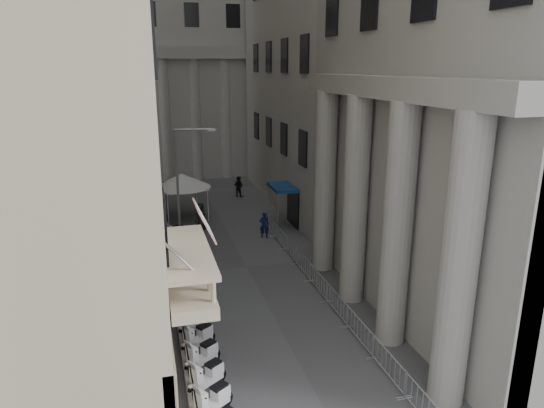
{
  "coord_description": "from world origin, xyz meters",
  "views": [
    {
      "loc": [
        -5.32,
        -6.41,
        11.18
      ],
      "look_at": [
        0.8,
        16.45,
        4.5
      ],
      "focal_mm": 32.0,
      "sensor_mm": 36.0,
      "label": 1
    }
  ],
  "objects": [
    {
      "name": "barrier_7",
      "position": [
        2.91,
        22.63,
        0.0
      ],
      "size": [
        0.6,
        2.4,
        1.1
      ],
      "primitive_type": null,
      "color": "#B3B5BB",
      "rests_on": "ground"
    },
    {
      "name": "barrier_2",
      "position": [
        2.91,
        10.13,
        0.0
      ],
      "size": [
        0.6,
        2.4,
        1.1
      ],
      "primitive_type": null,
      "color": "#B3B5BB",
      "rests_on": "ground"
    },
    {
      "name": "scooter_6",
      "position": [
        -3.69,
        12.65,
        0.0
      ],
      "size": [
        1.48,
        1.24,
        1.5
      ],
      "primitive_type": null,
      "rotation": [
        0.0,
        0.0,
        2.16
      ],
      "color": "white",
      "rests_on": "ground"
    },
    {
      "name": "scooter_5",
      "position": [
        -3.69,
        11.31,
        0.0
      ],
      "size": [
        1.48,
        1.24,
        1.5
      ],
      "primitive_type": null,
      "rotation": [
        0.0,
        0.0,
        2.16
      ],
      "color": "white",
      "rests_on": "ground"
    },
    {
      "name": "scooter_14",
      "position": [
        -3.69,
        23.43,
        0.0
      ],
      "size": [
        1.48,
        1.24,
        1.5
      ],
      "primitive_type": null,
      "rotation": [
        0.0,
        0.0,
        2.16
      ],
      "color": "white",
      "rests_on": "ground"
    },
    {
      "name": "pedestrian_a",
      "position": [
        2.24,
        23.87,
        0.9
      ],
      "size": [
        0.73,
        0.56,
        1.8
      ],
      "primitive_type": "imported",
      "rotation": [
        0.0,
        0.0,
        2.92
      ],
      "color": "black",
      "rests_on": "ground"
    },
    {
      "name": "scooter_8",
      "position": [
        -3.69,
        15.35,
        0.0
      ],
      "size": [
        1.48,
        1.24,
        1.5
      ],
      "primitive_type": null,
      "rotation": [
        0.0,
        0.0,
        2.16
      ],
      "color": "white",
      "rests_on": "ground"
    },
    {
      "name": "scooter_3",
      "position": [
        -3.69,
        8.61,
        0.0
      ],
      "size": [
        1.48,
        1.24,
        1.5
      ],
      "primitive_type": null,
      "rotation": [
        0.0,
        0.0,
        2.16
      ],
      "color": "white",
      "rests_on": "ground"
    },
    {
      "name": "info_kiosk",
      "position": [
        -4.19,
        15.2,
        0.87
      ],
      "size": [
        0.34,
        0.83,
        1.72
      ],
      "rotation": [
        0.0,
        0.0,
        -0.11
      ],
      "color": "black",
      "rests_on": "ground"
    },
    {
      "name": "barrier_6",
      "position": [
        2.91,
        20.13,
        0.0
      ],
      "size": [
        0.6,
        2.4,
        1.1
      ],
      "primitive_type": null,
      "color": "#B3B5BB",
      "rests_on": "ground"
    },
    {
      "name": "barrier_4",
      "position": [
        2.91,
        15.13,
        0.0
      ],
      "size": [
        0.6,
        2.4,
        1.1
      ],
      "primitive_type": null,
      "color": "#B3B5BB",
      "rests_on": "ground"
    },
    {
      "name": "barrier_5",
      "position": [
        2.91,
        17.63,
        0.0
      ],
      "size": [
        0.6,
        2.4,
        1.1
      ],
      "primitive_type": null,
      "color": "#B3B5BB",
      "rests_on": "ground"
    },
    {
      "name": "scooter_15",
      "position": [
        -3.69,
        24.78,
        0.0
      ],
      "size": [
        1.48,
        1.24,
        1.5
      ],
      "primitive_type": null,
      "rotation": [
        0.0,
        0.0,
        2.16
      ],
      "color": "white",
      "rests_on": "ground"
    },
    {
      "name": "scooter_9",
      "position": [
        -3.69,
        16.69,
        0.0
      ],
      "size": [
        1.48,
        1.24,
        1.5
      ],
      "primitive_type": null,
      "rotation": [
        0.0,
        0.0,
        2.16
      ],
      "color": "white",
      "rests_on": "ground"
    },
    {
      "name": "security_tent",
      "position": [
        -2.39,
        29.57,
        2.93
      ],
      "size": [
        4.31,
        4.31,
        3.51
      ],
      "color": "white",
      "rests_on": "ground"
    },
    {
      "name": "far_building",
      "position": [
        0.0,
        48.0,
        15.0
      ],
      "size": [
        22.0,
        10.0,
        30.0
      ],
      "primitive_type": "cube",
      "color": "#A5A39C",
      "rests_on": "ground"
    },
    {
      "name": "scooter_13",
      "position": [
        -3.69,
        22.08,
        0.0
      ],
      "size": [
        1.48,
        1.24,
        1.5
      ],
      "primitive_type": null,
      "rotation": [
        0.0,
        0.0,
        2.16
      ],
      "color": "white",
      "rests_on": "ground"
    },
    {
      "name": "scooter_10",
      "position": [
        -3.69,
        18.04,
        0.0
      ],
      "size": [
        1.48,
        1.24,
        1.5
      ],
      "primitive_type": null,
      "rotation": [
        0.0,
        0.0,
        2.16
      ],
      "color": "white",
      "rests_on": "ground"
    },
    {
      "name": "blue_awning",
      "position": [
        4.15,
        26.0,
        0.0
      ],
      "size": [
        1.6,
        3.0,
        3.0
      ],
      "primitive_type": null,
      "color": "navy",
      "rests_on": "ground"
    },
    {
      "name": "scooter_4",
      "position": [
        -3.69,
        9.96,
        0.0
      ],
      "size": [
        1.48,
        1.24,
        1.5
      ],
      "primitive_type": null,
      "rotation": [
        0.0,
        0.0,
        2.16
      ],
      "color": "white",
      "rests_on": "ground"
    },
    {
      "name": "scooter_12",
      "position": [
        -3.69,
        20.74,
        0.0
      ],
      "size": [
        1.48,
        1.24,
        1.5
      ],
      "primitive_type": null,
      "rotation": [
        0.0,
        0.0,
        2.16
      ],
      "color": "white",
      "rests_on": "ground"
    },
    {
      "name": "barrier_8",
      "position": [
        2.91,
        25.13,
        0.0
      ],
      "size": [
        0.6,
        2.4,
        1.1
      ],
      "primitive_type": null,
      "color": "#B3B5BB",
      "rests_on": "ground"
    },
    {
      "name": "iron_fence",
      "position": [
        -4.3,
        18.0,
        0.0
      ],
      "size": [
        0.3,
        28.0,
        1.4
      ],
      "primitive_type": null,
      "color": "black",
      "rests_on": "ground"
    },
    {
      "name": "barrier_3",
      "position": [
        2.91,
        12.63,
        0.0
      ],
      "size": [
        0.6,
        2.4,
        1.1
      ],
      "primitive_type": null,
      "color": "#B3B5BB",
      "rests_on": "ground"
    },
    {
      "name": "scooter_11",
      "position": [
        -3.69,
        19.39,
        0.0
      ],
      "size": [
        1.48,
        1.24,
        1.5
      ],
      "primitive_type": null,
      "rotation": [
        0.0,
        0.0,
        2.16
      ],
      "color": "white",
      "rests_on": "ground"
    },
    {
      "name": "pedestrian_c",
      "position": [
        -1.73,
        26.56,
        1.0
      ],
      "size": [
        1.16,
        1.11,
        2.0
      ],
      "primitive_type": "imported",
      "rotation": [
        0.0,
        0.0,
        3.82
      ],
      "color": "black",
      "rests_on": "ground"
    },
    {
      "name": "barrier_1",
      "position": [
        2.91,
        7.63,
        0.0
      ],
      "size": [
        0.6,
        2.4,
        1.1
      ],
      "primitive_type": null,
      "color": "#B3B5BB",
      "rests_on": "ground"
    },
    {
      "name": "scooter_7",
      "position": [
        -3.69,
        14.0,
        0.0
      ],
      "size": [
        1.48,
        1.24,
        1.5
      ],
      "primitive_type": null,
      "rotation": [
        0.0,
        0.0,
        2.16
      ],
      "color": "white",
      "rests_on": "ground"
    },
    {
      "name": "street_lamp",
      "position": [
        -3.16,
        23.02,
        4.54
      ],
      "size": [
        2.5,
        0.52,
        7.67
      ],
      "rotation": [
        0.0,
        0.0,
        -0.14
      ],
      "color": "#95989D",
      "rests_on": "ground"
    },
    {
      "name": "pedestrian_b",
      "position": [
        2.68,
        35.09,
        0.93
      ],
      "size": [
        1.15,
        1.12,
        1.86
      ],
      "primitive_type": "imported",
      "rotation": [
        0.0,
        0.0,
        2.45
      ],
      "color": "black",
      "rests_on": "ground"
    }
  ]
}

